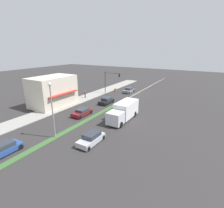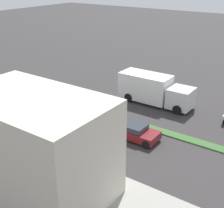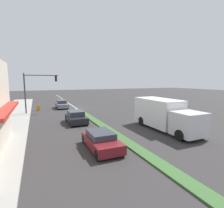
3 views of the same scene
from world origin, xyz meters
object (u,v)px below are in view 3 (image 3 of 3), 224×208
(sedan_maroon, at_px, (101,141))
(sedan_dark, at_px, (76,117))
(traffic_signal_main, at_px, (36,86))
(warning_aframe_sign, at_px, (38,108))
(pedestrian, at_px, (7,117))
(delivery_truck, at_px, (164,114))
(suv_grey, at_px, (62,104))

(sedan_maroon, relative_size, sedan_dark, 1.02)
(traffic_signal_main, height_order, sedan_maroon, traffic_signal_main)
(warning_aframe_sign, bearing_deg, sedan_dark, 109.57)
(pedestrian, bearing_deg, delivery_truck, 152.91)
(traffic_signal_main, relative_size, sedan_maroon, 1.43)
(sedan_dark, bearing_deg, pedestrian, -9.83)
(pedestrian, relative_size, warning_aframe_sign, 2.06)
(pedestrian, relative_size, delivery_truck, 0.23)
(warning_aframe_sign, relative_size, suv_grey, 0.22)
(suv_grey, relative_size, sedan_dark, 1.01)
(pedestrian, xyz_separation_m, sedan_maroon, (-6.77, 9.33, -0.44))
(pedestrian, bearing_deg, sedan_maroon, 125.96)
(delivery_truck, bearing_deg, warning_aframe_sign, -56.40)
(delivery_truck, xyz_separation_m, sedan_maroon, (7.20, 2.18, -0.88))
(traffic_signal_main, xyz_separation_m, warning_aframe_sign, (-0.20, -2.48, -3.47))
(pedestrian, xyz_separation_m, delivery_truck, (-13.97, 7.14, 0.44))
(traffic_signal_main, xyz_separation_m, delivery_truck, (-11.12, 13.95, -2.43))
(warning_aframe_sign, relative_size, sedan_dark, 0.22)
(pedestrian, xyz_separation_m, sedan_dark, (-6.77, 1.17, -0.39))
(warning_aframe_sign, bearing_deg, pedestrian, 71.85)
(suv_grey, height_order, sedan_maroon, suv_grey)
(warning_aframe_sign, relative_size, sedan_maroon, 0.21)
(traffic_signal_main, relative_size, delivery_truck, 0.75)
(warning_aframe_sign, distance_m, sedan_maroon, 18.99)
(sedan_maroon, xyz_separation_m, sedan_dark, (-0.00, -8.15, 0.05))
(warning_aframe_sign, relative_size, delivery_truck, 0.11)
(pedestrian, height_order, sedan_maroon, pedestrian)
(delivery_truck, bearing_deg, sedan_dark, -39.67)
(sedan_maroon, distance_m, sedan_dark, 8.15)
(sedan_maroon, bearing_deg, suv_grey, -90.00)
(traffic_signal_main, distance_m, sedan_maroon, 16.93)
(traffic_signal_main, distance_m, suv_grey, 6.18)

